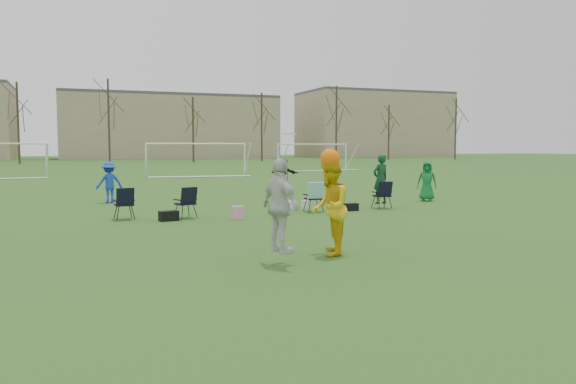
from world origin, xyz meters
name	(u,v)px	position (x,y,z in m)	size (l,w,h in m)	color
ground	(331,264)	(0.00, 0.00, 0.00)	(260.00, 260.00, 0.00)	#2F571B
fielder_blue	(109,182)	(-3.22, 13.55, 0.80)	(1.04, 0.60, 1.61)	#1840B5
fielder_green_far	(427,181)	(8.84, 9.73, 0.80)	(0.78, 0.51, 1.61)	#136E31
fielder_black	(284,174)	(5.53, 17.45, 0.79)	(1.47, 0.47, 1.59)	black
center_contest	(313,206)	(-0.10, 0.63, 1.05)	(2.13, 1.69, 2.45)	silver
sideline_setup	(290,195)	(2.23, 7.98, 0.58)	(9.54, 2.19, 1.92)	#103D21
goal_mid	(196,150)	(4.00, 32.00, 1.92)	(7.40, 0.63, 2.46)	white
goal_right	(313,149)	(16.00, 38.00, 1.92)	(7.35, 1.14, 2.46)	white
tree_line	(111,125)	(0.24, 69.85, 5.09)	(110.28, 3.28, 11.40)	#382B21
building_row	(140,125)	(6.73, 96.00, 5.99)	(126.00, 16.00, 13.00)	tan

